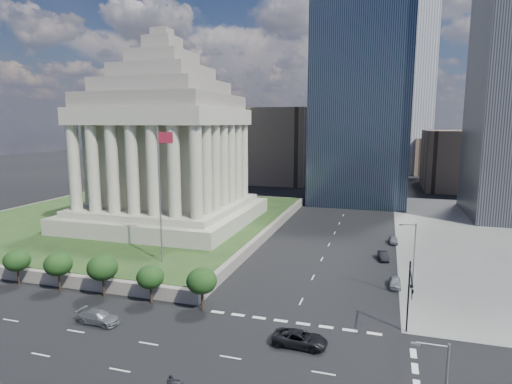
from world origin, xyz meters
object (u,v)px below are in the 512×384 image
at_px(war_memorial, 165,128).
at_px(suv_grey, 98,317).
at_px(parked_sedan_mid, 383,256).
at_px(traffic_signal_ne, 410,292).
at_px(street_lamp_north, 413,257).
at_px(pickup_truck, 300,339).
at_px(flagpole, 161,188).
at_px(parked_sedan_far, 393,240).
at_px(parked_sedan_near, 395,282).

relative_size(war_memorial, suv_grey, 7.68).
bearing_deg(parked_sedan_mid, traffic_signal_ne, -94.02).
relative_size(street_lamp_north, pickup_truck, 1.79).
xyz_separation_m(war_memorial, flagpole, (12.17, -24.00, -8.29)).
height_order(street_lamp_north, parked_sedan_far, street_lamp_north).
height_order(pickup_truck, parked_sedan_far, pickup_truck).
bearing_deg(war_memorial, parked_sedan_near, -23.05).
relative_size(traffic_signal_ne, pickup_truck, 1.43).
xyz_separation_m(flagpole, parked_sedan_near, (33.33, 4.64, -12.45)).
relative_size(pickup_truck, suv_grey, 1.10).
distance_m(suv_grey, parked_sedan_near, 38.71).
height_order(traffic_signal_ne, pickup_truck, traffic_signal_ne).
xyz_separation_m(flagpole, parked_sedan_mid, (31.61, 16.64, -12.45)).
height_order(war_memorial, street_lamp_north, war_memorial).
relative_size(street_lamp_north, parked_sedan_near, 2.55).
relative_size(pickup_truck, parked_sedan_near, 1.43).
bearing_deg(suv_grey, traffic_signal_ne, -76.59).
bearing_deg(flagpole, traffic_signal_ne, -16.71).
bearing_deg(suv_grey, parked_sedan_near, -54.01).
distance_m(flagpole, parked_sedan_mid, 37.83).
distance_m(war_memorial, suv_grey, 47.46).
bearing_deg(suv_grey, parked_sedan_mid, -39.97).
distance_m(war_memorial, parked_sedan_far, 50.11).
distance_m(suv_grey, parked_sedan_far, 54.55).
height_order(war_memorial, pickup_truck, war_memorial).
distance_m(pickup_truck, parked_sedan_near, 21.70).
xyz_separation_m(war_memorial, parked_sedan_mid, (43.78, -7.36, -20.74)).
distance_m(suv_grey, parked_sedan_mid, 45.23).
height_order(flagpole, parked_sedan_far, flagpole).
height_order(flagpole, suv_grey, flagpole).
distance_m(flagpole, pickup_truck, 30.67).
relative_size(street_lamp_north, parked_sedan_far, 2.54).
bearing_deg(street_lamp_north, flagpole, -178.37).
height_order(war_memorial, flagpole, war_memorial).
bearing_deg(street_lamp_north, pickup_truck, -125.54).
relative_size(pickup_truck, parked_sedan_mid, 1.39).
bearing_deg(traffic_signal_ne, suv_grey, -169.23).
height_order(war_memorial, traffic_signal_ne, war_memorial).
relative_size(flagpole, street_lamp_north, 2.00).
bearing_deg(traffic_signal_ne, parked_sedan_far, 91.52).
bearing_deg(war_memorial, suv_grey, -72.06).
height_order(street_lamp_north, suv_grey, street_lamp_north).
bearing_deg(suv_grey, flagpole, 6.05).
distance_m(street_lamp_north, parked_sedan_mid, 16.80).
xyz_separation_m(flagpole, parked_sedan_far, (33.33, 27.29, -12.44)).
height_order(street_lamp_north, parked_sedan_near, street_lamp_north).
xyz_separation_m(traffic_signal_ne, parked_sedan_mid, (-2.72, 26.94, -4.59)).
distance_m(pickup_truck, parked_sedan_far, 43.22).
relative_size(traffic_signal_ne, parked_sedan_near, 2.04).
bearing_deg(parked_sedan_mid, war_memorial, 160.68).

